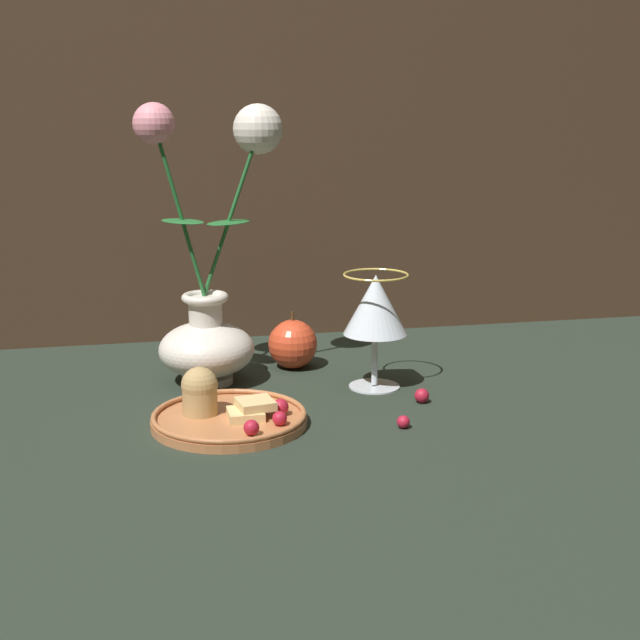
% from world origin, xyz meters
% --- Properties ---
extents(ground_plane, '(2.40, 2.40, 0.00)m').
position_xyz_m(ground_plane, '(0.00, 0.00, 0.00)').
color(ground_plane, '#232D23').
rests_on(ground_plane, ground).
extents(vase, '(0.19, 0.12, 0.36)m').
position_xyz_m(vase, '(-0.08, 0.08, 0.12)').
color(vase, silver).
rests_on(vase, ground_plane).
extents(plate_with_pastries, '(0.18, 0.18, 0.07)m').
position_xyz_m(plate_with_pastries, '(-0.08, -0.08, 0.01)').
color(plate_with_pastries, '#B77042').
rests_on(plate_with_pastries, ground_plane).
extents(wine_glass, '(0.08, 0.08, 0.15)m').
position_xyz_m(wine_glass, '(0.12, 0.02, 0.10)').
color(wine_glass, silver).
rests_on(wine_glass, ground_plane).
extents(apple_beside_vase, '(0.07, 0.07, 0.08)m').
position_xyz_m(apple_beside_vase, '(0.04, 0.13, 0.03)').
color(apple_beside_vase, '#D14223').
rests_on(apple_beside_vase, ground_plane).
extents(berry_near_plate, '(0.02, 0.02, 0.02)m').
position_xyz_m(berry_near_plate, '(0.17, -0.06, 0.01)').
color(berry_near_plate, '#AD192D').
rests_on(berry_near_plate, ground_plane).
extents(berry_front_center, '(0.01, 0.01, 0.01)m').
position_xyz_m(berry_front_center, '(0.12, -0.14, 0.01)').
color(berry_front_center, '#AD192D').
rests_on(berry_front_center, ground_plane).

